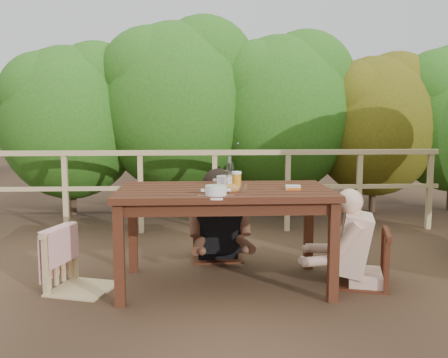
{
  "coord_description": "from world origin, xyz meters",
  "views": [
    {
      "loc": [
        -0.25,
        -4.16,
        1.43
      ],
      "look_at": [
        0.0,
        0.05,
        0.9
      ],
      "focal_mm": 40.89,
      "sensor_mm": 36.0,
      "label": 1
    }
  ],
  "objects": [
    {
      "name": "soup_far",
      "position": [
        0.03,
        0.27,
        0.86
      ],
      "size": [
        0.27,
        0.27,
        0.09
      ],
      "primitive_type": "cylinder",
      "color": "white",
      "rests_on": "table"
    },
    {
      "name": "tumbler",
      "position": [
        0.14,
        -0.19,
        0.85
      ],
      "size": [
        0.06,
        0.06,
        0.07
      ],
      "primitive_type": "cylinder",
      "color": "white",
      "rests_on": "table"
    },
    {
      "name": "ground",
      "position": [
        0.0,
        0.0,
        0.0
      ],
      "size": [
        60.0,
        60.0,
        0.0
      ],
      "primitive_type": "plane",
      "color": "#452F1E",
      "rests_on": "ground"
    },
    {
      "name": "chair_far",
      "position": [
        -0.02,
        0.84,
        0.49
      ],
      "size": [
        0.51,
        0.51,
        0.98
      ],
      "primitive_type": "cube",
      "rotation": [
        0.0,
        0.0,
        0.05
      ],
      "color": "#38190D",
      "rests_on": "ground"
    },
    {
      "name": "table",
      "position": [
        0.0,
        0.0,
        0.41
      ],
      "size": [
        1.75,
        0.99,
        0.81
      ],
      "primitive_type": "cube",
      "color": "#38190D",
      "rests_on": "ground"
    },
    {
      "name": "diner_right",
      "position": [
        1.2,
        -0.05,
        0.67
      ],
      "size": [
        0.79,
        0.71,
        1.34
      ],
      "primitive_type": null,
      "rotation": [
        0.0,
        0.0,
        1.29
      ],
      "color": "#D4A990",
      "rests_on": "ground"
    },
    {
      "name": "bottle",
      "position": [
        0.05,
        0.05,
        0.95
      ],
      "size": [
        0.07,
        0.07,
        0.28
      ],
      "primitive_type": "cylinder",
      "color": "silver",
      "rests_on": "table"
    },
    {
      "name": "beer_glass",
      "position": [
        0.1,
        0.02,
        0.89
      ],
      "size": [
        0.08,
        0.08,
        0.15
      ],
      "primitive_type": "cylinder",
      "color": "gold",
      "rests_on": "table"
    },
    {
      "name": "chair_right",
      "position": [
        1.17,
        -0.05,
        0.45
      ],
      "size": [
        0.55,
        0.55,
        0.89
      ],
      "primitive_type": "cube",
      "rotation": [
        0.0,
        0.0,
        -1.85
      ],
      "color": "#38190D",
      "rests_on": "ground"
    },
    {
      "name": "soup_near",
      "position": [
        -0.08,
        -0.35,
        0.86
      ],
      "size": [
        0.27,
        0.27,
        0.09
      ],
      "primitive_type": "cylinder",
      "color": "white",
      "rests_on": "table"
    },
    {
      "name": "bread_roll",
      "position": [
        0.04,
        -0.2,
        0.85
      ],
      "size": [
        0.14,
        0.1,
        0.08
      ],
      "primitive_type": "ellipsoid",
      "color": "#A85D29",
      "rests_on": "table"
    },
    {
      "name": "woman",
      "position": [
        -0.02,
        0.86,
        0.7
      ],
      "size": [
        0.6,
        0.72,
        1.4
      ],
      "primitive_type": null,
      "rotation": [
        0.0,
        0.0,
        3.19
      ],
      "color": "black",
      "rests_on": "ground"
    },
    {
      "name": "chair_left",
      "position": [
        -1.17,
        -0.05,
        0.49
      ],
      "size": [
        0.61,
        0.61,
        0.97
      ],
      "primitive_type": "cube",
      "rotation": [
        0.0,
        0.0,
        1.26
      ],
      "color": "tan",
      "rests_on": "ground"
    },
    {
      "name": "butter_tub",
      "position": [
        0.55,
        -0.1,
        0.84
      ],
      "size": [
        0.13,
        0.1,
        0.05
      ],
      "primitive_type": "cube",
      "rotation": [
        0.0,
        0.0,
        -0.11
      ],
      "color": "white",
      "rests_on": "table"
    },
    {
      "name": "railing",
      "position": [
        0.0,
        2.0,
        0.51
      ],
      "size": [
        5.6,
        0.1,
        1.01
      ],
      "primitive_type": "cube",
      "color": "tan",
      "rests_on": "ground"
    },
    {
      "name": "hedge_row",
      "position": [
        0.4,
        3.2,
        1.9
      ],
      "size": [
        6.6,
        1.6,
        3.8
      ],
      "primitive_type": null,
      "color": "#245114",
      "rests_on": "ground"
    }
  ]
}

